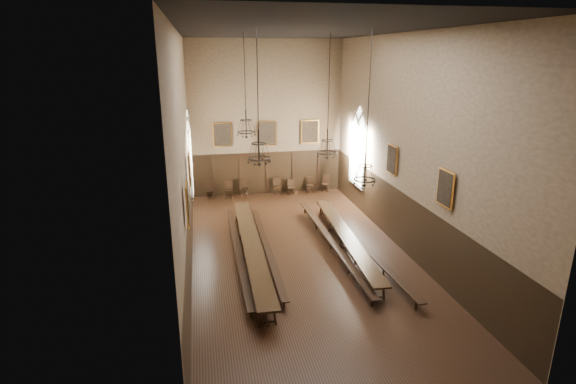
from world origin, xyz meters
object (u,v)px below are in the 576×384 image
object	(u,v)px
bench_left_inner	(267,249)
chandelier_front_left	(259,149)
chandelier_back_left	(246,125)
chandelier_back_right	(327,145)
bench_left_outer	(238,252)
table_left	(252,251)
chair_7	(325,187)
bench_right_outer	(359,244)
chair_0	(210,193)
chair_6	(310,188)
bench_right_inner	(331,243)
table_right	(346,242)
chair_4	(277,189)
chandelier_front_right	(365,169)
chair_2	(244,191)
chair_1	(229,193)
chair_5	(291,190)

from	to	relation	value
bench_left_inner	chandelier_front_left	size ratio (longest dim) A/B	2.18
chandelier_back_left	chandelier_back_right	size ratio (longest dim) A/B	0.80
chandelier_back_left	chandelier_back_right	xyz separation A→B (m)	(3.64, -0.16, -0.98)
bench_left_outer	chandelier_back_right	distance (m)	6.23
table_left	chair_7	bearing A→B (deg)	57.45
bench_right_outer	chair_0	xyz separation A→B (m)	(-6.07, 8.71, 0.00)
chair_0	chair_6	bearing A→B (deg)	-1.49
bench_right_inner	chandelier_back_left	size ratio (longest dim) A/B	2.42
chandelier_back_left	chair_6	bearing A→B (deg)	54.38
table_right	chair_0	world-z (taller)	chair_0
chair_0	chair_7	world-z (taller)	chair_7
chair_4	bench_left_outer	bearing A→B (deg)	-114.59
bench_left_inner	bench_right_inner	size ratio (longest dim) A/B	0.89
bench_left_inner	chair_7	bearing A→B (deg)	59.49
table_right	chandelier_back_right	xyz separation A→B (m)	(-0.29, 2.19, 3.84)
bench_right_inner	chandelier_front_left	distance (m)	6.84
chair_4	chandelier_front_right	xyz separation A→B (m)	(1.33, -10.89, 3.90)
chair_6	chair_7	size ratio (longest dim) A/B	0.92
bench_right_inner	chair_2	world-z (taller)	chair_2
bench_right_inner	chandelier_front_right	bearing A→B (deg)	-80.56
chair_6	chandelier_front_right	bearing A→B (deg)	-91.19
chair_2	chandelier_front_right	xyz separation A→B (m)	(3.35, -10.91, 3.90)
chair_0	chandelier_front_right	size ratio (longest dim) A/B	0.19
chandelier_front_left	chair_0	bearing A→B (deg)	97.20
table_right	chandelier_back_left	world-z (taller)	chandelier_back_left
bench_right_inner	chair_2	bearing A→B (deg)	109.24
chair_7	table_right	bearing A→B (deg)	-81.17
chair_1	bench_right_inner	bearing A→B (deg)	-58.63
table_right	chair_4	distance (m)	8.69
bench_right_outer	chandelier_back_left	bearing A→B (deg)	150.26
chair_4	chair_5	size ratio (longest dim) A/B	1.14
bench_right_outer	chair_2	world-z (taller)	chair_2
bench_right_outer	chair_7	world-z (taller)	chair_7
chandelier_back_right	chandelier_front_right	xyz separation A→B (m)	(0.10, -4.52, 0.00)
table_left	chandelier_front_right	world-z (taller)	chandelier_front_right
bench_left_outer	chair_7	size ratio (longest dim) A/B	9.69
chair_0	chair_4	bearing A→B (deg)	-1.42
bench_right_outer	chandelier_back_left	size ratio (longest dim) A/B	2.48
table_right	bench_right_outer	bearing A→B (deg)	-20.94
chair_1	chair_7	bearing A→B (deg)	7.63
chair_2	chandelier_front_right	distance (m)	12.06
bench_left_outer	bench_right_outer	size ratio (longest dim) A/B	0.93
chair_6	chandelier_front_right	distance (m)	11.61
table_left	chair_4	size ratio (longest dim) A/B	10.49
chair_0	chair_4	world-z (taller)	chair_0
chair_0	table_right	bearing A→B (deg)	-58.95
bench_right_outer	chair_7	xyz separation A→B (m)	(0.98, 8.75, 0.00)
bench_right_inner	bench_right_outer	xyz separation A→B (m)	(1.13, -0.38, 0.01)
chair_5	chair_7	size ratio (longest dim) A/B	0.87
bench_right_inner	chair_4	xyz separation A→B (m)	(-0.92, 8.37, 0.01)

